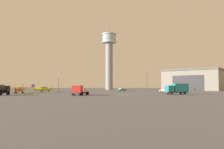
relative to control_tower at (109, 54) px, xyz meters
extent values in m
plane|color=#545456|center=(10.87, -74.27, -23.01)|extent=(400.00, 400.00, 0.00)
cylinder|color=gray|center=(0.00, 0.00, -7.66)|extent=(4.66, 4.66, 30.72)
cylinder|color=silver|center=(0.00, 0.00, 8.00)|extent=(9.58, 9.58, 0.60)
cylinder|color=#99B7C6|center=(0.00, 0.00, 10.73)|extent=(8.81, 8.81, 4.86)
cylinder|color=silver|center=(0.00, 0.00, 13.41)|extent=(9.58, 9.58, 0.50)
cylinder|color=#38383D|center=(0.00, 0.00, 15.66)|extent=(0.16, 0.16, 4.00)
cube|color=gray|center=(48.11, -14.87, -17.63)|extent=(34.24, 30.39, 10.78)
cube|color=#625C52|center=(48.11, -14.87, -11.74)|extent=(35.06, 31.21, 1.00)
cube|color=#38383A|center=(43.47, -22.27, -18.97)|extent=(13.85, 8.76, 8.08)
cylinder|color=orange|center=(-24.16, -68.18, -21.74)|extent=(2.34, 6.66, 1.30)
cone|color=#38383D|center=(-23.59, -71.65, -21.74)|extent=(1.05, 1.08, 0.91)
cube|color=#38383D|center=(-23.59, -71.65, -21.74)|extent=(0.11, 0.08, 1.99)
cube|color=orange|center=(-24.11, -68.49, -20.98)|extent=(10.58, 3.24, 0.21)
cylinder|color=white|center=(-25.76, -68.76, -21.41)|extent=(1.03, 0.25, 1.42)
cylinder|color=white|center=(-22.45, -68.22, -21.41)|extent=(1.03, 0.25, 1.42)
cube|color=#99B7C6|center=(-23.96, -69.42, -21.38)|extent=(1.21, 1.30, 0.73)
cone|color=orange|center=(-24.73, -64.71, -21.63)|extent=(1.20, 1.60, 0.97)
cube|color=white|center=(-24.73, -64.71, -20.80)|extent=(0.31, 1.16, 1.78)
cube|color=orange|center=(-24.73, -64.71, -21.48)|extent=(3.25, 1.44, 0.10)
cylinder|color=black|center=(-23.75, -70.66, -22.70)|extent=(0.65, 0.27, 0.63)
cylinder|color=black|center=(-25.33, -68.16, -22.70)|extent=(0.65, 0.27, 0.63)
cylinder|color=black|center=(-23.06, -67.79, -22.70)|extent=(0.65, 0.27, 0.63)
cylinder|color=gold|center=(-22.05, -54.15, -21.74)|extent=(6.65, 2.55, 1.30)
cone|color=#38383D|center=(-18.60, -53.47, -21.74)|extent=(1.10, 1.07, 0.91)
cube|color=#38383D|center=(-18.60, -53.47, -21.74)|extent=(0.08, 0.11, 1.99)
cube|color=gold|center=(-21.74, -54.09, -20.99)|extent=(3.59, 10.56, 0.21)
cylinder|color=#2847A8|center=(-21.41, -55.73, -21.41)|extent=(0.28, 1.02, 1.42)
cylinder|color=#2847A8|center=(-22.07, -52.45, -21.41)|extent=(0.28, 1.02, 1.42)
cube|color=#99B7C6|center=(-20.82, -53.91, -21.38)|extent=(1.33, 1.24, 0.73)
cone|color=gold|center=(-25.49, -54.84, -21.63)|extent=(1.63, 1.24, 0.97)
cube|color=#2847A8|center=(-25.49, -54.84, -20.80)|extent=(1.15, 0.35, 1.78)
cube|color=gold|center=(-25.49, -54.84, -21.48)|extent=(1.54, 3.26, 0.10)
cylinder|color=black|center=(-19.59, -53.66, -22.70)|extent=(0.29, 0.65, 0.63)
cylinder|color=black|center=(-22.03, -55.32, -22.70)|extent=(0.29, 0.65, 0.63)
cylinder|color=black|center=(-22.48, -53.07, -22.70)|extent=(0.29, 0.65, 0.63)
cube|color=#38383D|center=(26.14, -73.09, -22.39)|extent=(6.73, 3.81, 0.24)
cube|color=teal|center=(23.93, -73.80, -21.36)|extent=(2.46, 2.83, 1.84)
cube|color=#99B7C6|center=(23.13, -74.06, -20.99)|extent=(0.70, 1.96, 0.92)
cube|color=teal|center=(27.14, -72.76, -21.06)|extent=(4.88, 3.62, 2.42)
cylinder|color=black|center=(24.32, -74.81, -22.51)|extent=(0.57, 1.04, 1.00)
cylinder|color=black|center=(23.66, -72.76, -22.51)|extent=(0.57, 1.04, 1.00)
cylinder|color=black|center=(28.31, -73.51, -22.51)|extent=(0.57, 1.04, 1.00)
cylinder|color=black|center=(27.65, -71.46, -22.51)|extent=(0.57, 1.04, 1.00)
cube|color=#38383D|center=(-0.51, -80.44, -22.39)|extent=(2.92, 6.73, 0.24)
cube|color=red|center=(-0.88, -82.76, -21.35)|extent=(2.64, 2.18, 1.84)
cube|color=#99B7C6|center=(-1.02, -83.60, -20.98)|extent=(2.01, 0.40, 0.92)
cube|color=brown|center=(-0.34, -79.39, -22.19)|extent=(3.05, 4.71, 0.16)
cube|color=#997547|center=(-0.27, -78.96, -21.66)|extent=(1.10, 1.10, 0.90)
cylinder|color=black|center=(0.19, -82.86, -22.51)|extent=(1.03, 0.43, 1.00)
cylinder|color=black|center=(-1.93, -82.52, -22.51)|extent=(1.03, 0.43, 1.00)
cylinder|color=black|center=(0.86, -78.68, -22.51)|extent=(1.03, 0.43, 1.00)
cylinder|color=black|center=(-1.26, -78.34, -22.51)|extent=(1.03, 0.43, 1.00)
cube|color=#38383D|center=(-21.80, -82.13, -22.39)|extent=(1.79, 5.56, 0.24)
cube|color=black|center=(-21.80, -80.12, -21.38)|extent=(2.23, 1.56, 1.79)
cube|color=#99B7C6|center=(-21.80, -79.41, -21.02)|extent=(1.89, 0.08, 0.90)
cylinder|color=black|center=(-22.80, -80.18, -22.51)|extent=(1.00, 0.28, 1.00)
cylinder|color=black|center=(-20.80, -80.18, -22.51)|extent=(1.00, 0.28, 1.00)
cylinder|color=black|center=(-20.79, -83.79, -22.51)|extent=(1.00, 0.28, 1.00)
cube|color=#B7BABF|center=(26.61, -50.64, -22.42)|extent=(4.26, 3.88, 0.55)
cube|color=#99B7C6|center=(26.45, -50.52, -21.89)|extent=(2.76, 2.64, 0.50)
cylinder|color=black|center=(28.16, -50.82, -22.69)|extent=(0.53, 0.61, 0.64)
cylinder|color=black|center=(27.15, -52.10, -22.69)|extent=(0.53, 0.61, 0.64)
cylinder|color=black|center=(26.07, -49.18, -22.69)|extent=(0.53, 0.61, 0.64)
cylinder|color=black|center=(25.06, -50.46, -22.69)|extent=(0.53, 0.61, 0.64)
cube|color=#287A42|center=(8.90, -32.93, -22.42)|extent=(4.54, 4.30, 0.55)
cube|color=#99B7C6|center=(9.07, -32.78, -21.89)|extent=(2.95, 2.87, 0.50)
cylinder|color=black|center=(8.35, -34.53, -22.69)|extent=(0.56, 0.60, 0.64)
cylinder|color=black|center=(7.25, -33.27, -22.69)|extent=(0.56, 0.60, 0.64)
cylinder|color=black|center=(10.55, -32.59, -22.69)|extent=(0.56, 0.60, 0.64)
cylinder|color=black|center=(9.45, -31.33, -22.69)|extent=(0.56, 0.60, 0.64)
cylinder|color=#38383D|center=(21.28, -33.32, -18.11)|extent=(0.18, 0.18, 9.81)
sphere|color=#F9E5B2|center=(21.28, -33.32, -12.98)|extent=(0.44, 0.44, 0.44)
cylinder|color=#38383D|center=(-25.42, -24.23, -19.48)|extent=(0.18, 0.18, 7.07)
sphere|color=#F9E5B2|center=(-25.42, -24.23, -15.72)|extent=(0.44, 0.44, 0.44)
cube|color=black|center=(-12.74, -80.57, -22.99)|extent=(0.36, 0.36, 0.04)
cone|color=orange|center=(-12.74, -80.57, -22.72)|extent=(0.30, 0.30, 0.50)
cylinder|color=white|center=(-12.74, -80.57, -22.70)|extent=(0.21, 0.21, 0.08)
cube|color=black|center=(-11.73, -74.27, -22.99)|extent=(0.36, 0.36, 0.04)
cone|color=orange|center=(-11.73, -74.27, -22.64)|extent=(0.30, 0.30, 0.68)
cylinder|color=white|center=(-11.73, -74.27, -22.60)|extent=(0.21, 0.21, 0.08)
camera|label=1|loc=(11.89, -135.53, -20.56)|focal=33.67mm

